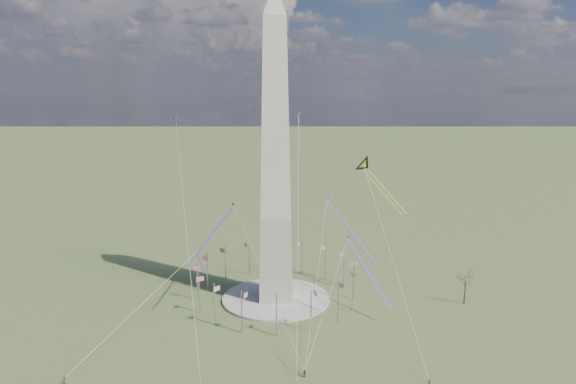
{
  "coord_description": "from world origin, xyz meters",
  "views": [
    {
      "loc": [
        -0.75,
        -161.73,
        68.82
      ],
      "look_at": [
        4.02,
        0.0,
        36.77
      ],
      "focal_mm": 32.0,
      "sensor_mm": 36.0,
      "label": 1
    }
  ],
  "objects_px": {
    "person_west": "(64,381)",
    "kite_delta_black": "(366,167)",
    "tree_near": "(466,279)",
    "washington_monument": "(275,158)",
    "person_east": "(429,383)"
  },
  "relations": [
    {
      "from": "person_east",
      "to": "kite_delta_black",
      "type": "bearing_deg",
      "value": -96.39
    },
    {
      "from": "washington_monument",
      "to": "person_east",
      "type": "distance_m",
      "value": 79.21
    },
    {
      "from": "person_east",
      "to": "tree_near",
      "type": "bearing_deg",
      "value": -128.86
    },
    {
      "from": "person_east",
      "to": "washington_monument",
      "type": "bearing_deg",
      "value": -65.87
    },
    {
      "from": "kite_delta_black",
      "to": "tree_near",
      "type": "bearing_deg",
      "value": 111.99
    },
    {
      "from": "tree_near",
      "to": "kite_delta_black",
      "type": "xyz_separation_m",
      "value": [
        -30.2,
        19.41,
        33.86
      ]
    },
    {
      "from": "tree_near",
      "to": "person_west",
      "type": "height_order",
      "value": "tree_near"
    },
    {
      "from": "washington_monument",
      "to": "person_west",
      "type": "bearing_deg",
      "value": -135.99
    },
    {
      "from": "person_east",
      "to": "kite_delta_black",
      "type": "xyz_separation_m",
      "value": [
        -4.37,
        66.56,
        41.64
      ]
    },
    {
      "from": "washington_monument",
      "to": "person_east",
      "type": "relative_size",
      "value": 54.17
    },
    {
      "from": "washington_monument",
      "to": "kite_delta_black",
      "type": "xyz_separation_m",
      "value": [
        31.53,
        13.89,
        -5.39
      ]
    },
    {
      "from": "tree_near",
      "to": "person_west",
      "type": "xyz_separation_m",
      "value": [
        -112.57,
        -43.59,
        -7.76
      ]
    },
    {
      "from": "washington_monument",
      "to": "kite_delta_black",
      "type": "distance_m",
      "value": 34.87
    },
    {
      "from": "person_west",
      "to": "kite_delta_black",
      "type": "distance_m",
      "value": 111.74
    },
    {
      "from": "kite_delta_black",
      "to": "person_west",
      "type": "bearing_deg",
      "value": 2.13
    }
  ]
}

